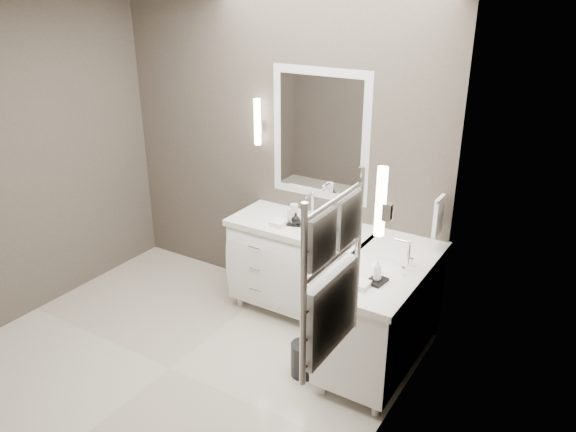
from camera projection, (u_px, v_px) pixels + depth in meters
The scene contains 19 objects.
floor at pixel (170, 369), 4.27m from camera, with size 3.20×3.00×0.01m, color beige.
wall_back at pixel (275, 150), 4.93m from camera, with size 3.20×0.01×2.70m, color #49413A.
wall_left at pixel (7, 165), 4.53m from camera, with size 0.01×3.00×2.70m, color #49413A.
wall_right at pixel (375, 261), 2.97m from camera, with size 0.01×3.00×2.70m, color #49413A.
vanity_back at pixel (302, 262), 4.83m from camera, with size 1.24×0.59×0.97m.
vanity_right at pixel (382, 309), 4.15m from camera, with size 0.59×1.24×0.97m.
mirror_back at pixel (320, 135), 4.62m from camera, with size 0.90×0.02×1.10m.
mirror_right at pixel (426, 183), 3.53m from camera, with size 0.02×0.90×1.10m.
sconce_back at pixel (257, 123), 4.84m from camera, with size 0.06×0.06×0.40m.
sconce_right at pixel (381, 203), 3.09m from camera, with size 0.06×0.06×0.40m.
towel_bar_corner at pixel (439, 215), 4.16m from camera, with size 0.03×0.22×0.30m.
towel_ladder at pixel (332, 284), 2.67m from camera, with size 0.06×0.58×0.90m.
waste_bin at pixel (303, 359), 4.16m from camera, with size 0.19×0.19×0.27m, color black.
amenity_tray_back at pixel (294, 223), 4.67m from camera, with size 0.15×0.11×0.02m, color black.
amenity_tray_right at pixel (377, 281), 3.77m from camera, with size 0.11×0.14×0.02m, color black.
water_bottle at pixel (294, 215), 4.63m from camera, with size 0.06×0.06×0.18m, color silver.
soap_bottle_a at pixel (293, 212), 4.66m from camera, with size 0.07×0.07×0.15m, color white.
soap_bottle_b at pixel (296, 218), 4.61m from camera, with size 0.08×0.08×0.10m, color black.
soap_bottle_c at pixel (377, 270), 3.74m from camera, with size 0.06×0.06×0.14m, color white.
Camera 1 is at (2.60, -2.50, 2.72)m, focal length 35.00 mm.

